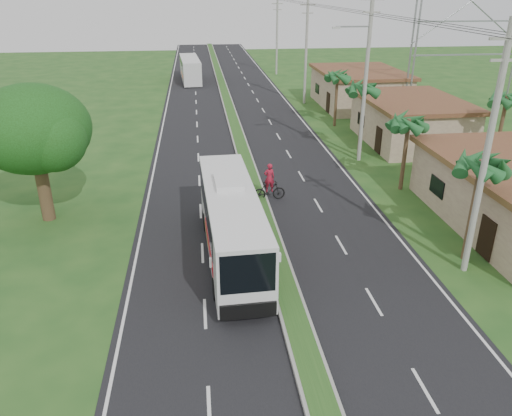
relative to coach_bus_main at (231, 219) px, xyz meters
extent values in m
plane|color=#1F4A1B|center=(2.06, -4.63, -1.98)|extent=(180.00, 180.00, 0.00)
cube|color=black|center=(2.06, 15.37, -1.97)|extent=(14.00, 160.00, 0.02)
cube|color=gray|center=(2.06, 15.37, -1.88)|extent=(1.20, 160.00, 0.17)
cube|color=#1F4A1B|center=(2.06, 15.37, -1.79)|extent=(0.95, 160.00, 0.02)
cube|color=silver|center=(-4.64, 15.37, -1.98)|extent=(0.12, 160.00, 0.01)
cube|color=silver|center=(8.76, 15.37, -1.98)|extent=(0.12, 160.00, 0.01)
cube|color=gray|center=(16.06, 17.37, -0.30)|extent=(7.00, 10.00, 3.35)
cube|color=#55241E|center=(16.06, 17.37, 1.53)|extent=(7.60, 10.60, 0.32)
cube|color=gray|center=(16.06, 31.37, -0.23)|extent=(8.00, 11.00, 3.50)
cube|color=#55241E|center=(16.06, 31.37, 1.68)|extent=(8.60, 11.60, 0.32)
cylinder|color=#473321|center=(11.06, -1.63, 0.52)|extent=(0.26, 0.26, 5.00)
cylinder|color=#473321|center=(11.46, 7.37, 0.32)|extent=(0.26, 0.26, 4.60)
cylinder|color=#473321|center=(10.86, 14.37, 0.72)|extent=(0.26, 0.26, 5.40)
cylinder|color=#473321|center=(11.36, 23.37, 0.42)|extent=(0.26, 0.26, 4.80)
cylinder|color=#473321|center=(19.56, 10.37, 0.62)|extent=(0.26, 0.26, 5.20)
cylinder|color=#473321|center=(-9.94, 5.37, 0.02)|extent=(0.70, 0.70, 4.00)
ellipsoid|color=#193C10|center=(-9.94, 5.37, 3.22)|extent=(6.00, 6.00, 4.68)
sphere|color=#193C10|center=(-11.34, 6.17, 2.72)|extent=(3.80, 3.80, 3.80)
sphere|color=#193C10|center=(-8.74, 4.37, 2.92)|extent=(3.40, 3.40, 3.40)
cylinder|color=gray|center=(10.56, -2.63, 3.52)|extent=(0.28, 0.28, 11.00)
cube|color=gray|center=(10.56, -2.63, 8.22)|extent=(1.60, 0.12, 0.12)
cube|color=gray|center=(10.56, -2.63, 7.42)|extent=(1.20, 0.10, 0.10)
cylinder|color=gray|center=(10.56, 13.37, 4.02)|extent=(0.28, 0.28, 12.00)
cube|color=gray|center=(10.56, 13.37, 8.42)|extent=(1.20, 0.10, 0.10)
cube|color=gray|center=(9.36, 13.37, 7.52)|extent=(2.40, 0.10, 0.10)
cylinder|color=gray|center=(10.56, 33.37, 3.52)|extent=(0.28, 0.28, 11.00)
cube|color=gray|center=(10.56, 33.37, 8.22)|extent=(1.60, 0.12, 0.12)
cube|color=gray|center=(10.56, 33.37, 7.42)|extent=(1.20, 0.10, 0.10)
cylinder|color=gray|center=(10.56, 53.37, 3.27)|extent=(0.28, 0.28, 10.50)
cube|color=gray|center=(10.56, 53.37, 7.72)|extent=(1.60, 0.12, 0.12)
cube|color=gray|center=(10.56, 53.37, 6.92)|extent=(1.20, 0.10, 0.10)
cylinder|color=gray|center=(19.06, 24.87, 4.02)|extent=(0.18, 0.18, 12.00)
cylinder|color=gray|center=(19.06, 25.87, 4.02)|extent=(0.18, 0.18, 12.00)
cylinder|color=gray|center=(29.06, 25.87, 4.02)|extent=(0.18, 0.18, 12.00)
cube|color=gray|center=(24.06, 25.37, 4.02)|extent=(10.00, 0.14, 0.14)
cube|color=gray|center=(24.06, 25.37, 7.02)|extent=(10.00, 0.14, 0.14)
cube|color=silver|center=(0.00, -0.05, -0.10)|extent=(2.73, 11.21, 2.92)
cube|color=black|center=(-0.02, 0.51, 0.54)|extent=(2.69, 8.99, 1.17)
cube|color=black|center=(0.20, -5.55, 0.37)|extent=(2.09, 0.22, 1.64)
cube|color=#B50F1A|center=(0.04, -1.16, -0.69)|extent=(2.54, 4.91, 0.51)
cube|color=orange|center=(-0.01, 0.23, -0.92)|extent=(2.47, 2.87, 0.23)
cube|color=silver|center=(-0.04, 1.06, 1.49)|extent=(1.38, 2.27, 0.26)
cylinder|color=black|center=(-0.92, -3.61, -1.50)|extent=(0.33, 0.97, 0.96)
cylinder|color=black|center=(1.18, -3.53, -1.50)|extent=(0.33, 0.97, 0.96)
cylinder|color=black|center=(-1.15, 2.88, -1.50)|extent=(0.33, 0.97, 0.96)
cylinder|color=black|center=(0.94, 2.95, -1.50)|extent=(0.33, 0.97, 0.96)
cube|color=silver|center=(-2.03, 48.98, -0.36)|extent=(2.98, 10.74, 2.95)
cube|color=black|center=(-2.06, 49.44, 0.52)|extent=(2.85, 7.98, 1.00)
cube|color=#FF5C19|center=(-1.97, 48.06, -0.93)|extent=(2.67, 5.21, 0.32)
cylinder|color=black|center=(-2.76, 44.54, -1.54)|extent=(0.33, 0.90, 0.89)
cylinder|color=black|center=(-0.74, 44.67, -1.54)|extent=(0.33, 0.90, 0.89)
cylinder|color=black|center=(-3.29, 52.83, -1.54)|extent=(0.33, 0.90, 0.89)
cylinder|color=black|center=(-1.26, 52.96, -1.54)|extent=(0.33, 0.90, 0.89)
imported|color=black|center=(2.76, 6.58, -1.38)|extent=(2.02, 0.71, 1.19)
imported|color=maroon|center=(2.76, 6.58, -0.53)|extent=(0.69, 0.48, 1.80)
camera|label=1|loc=(-1.36, -21.26, 10.06)|focal=35.00mm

